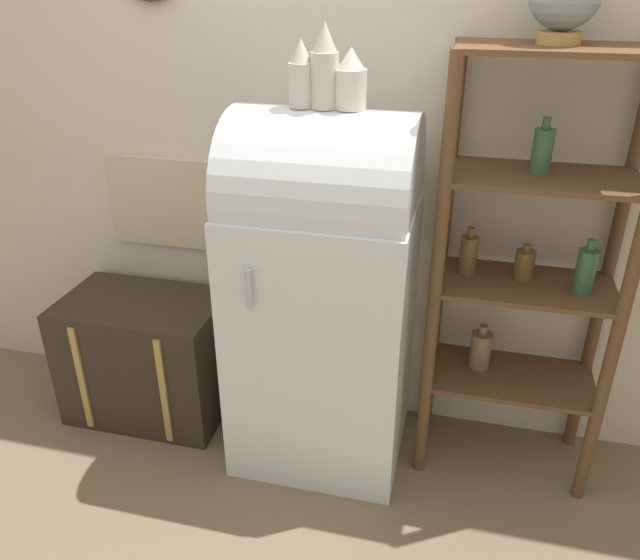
{
  "coord_description": "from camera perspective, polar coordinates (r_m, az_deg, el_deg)",
  "views": [
    {
      "loc": [
        0.52,
        -1.91,
        1.95
      ],
      "look_at": [
        -0.01,
        0.24,
        0.82
      ],
      "focal_mm": 35.0,
      "sensor_mm": 36.0,
      "label": 1
    }
  ],
  "objects": [
    {
      "name": "ground_plane",
      "position": [
        2.78,
        -0.94,
        -17.66
      ],
      "size": [
        12.0,
        12.0,
        0.0
      ],
      "primitive_type": "plane",
      "color": "#7A664C"
    },
    {
      "name": "wall_back",
      "position": [
        2.61,
        2.0,
        13.61
      ],
      "size": [
        7.0,
        0.09,
        2.7
      ],
      "color": "beige",
      "rests_on": "ground_plane"
    },
    {
      "name": "refrigerator",
      "position": [
        2.5,
        0.33,
        -0.98
      ],
      "size": [
        0.7,
        0.65,
        1.5
      ],
      "color": "silver",
      "rests_on": "ground_plane"
    },
    {
      "name": "suitcase_trunk",
      "position": [
        3.07,
        -15.5,
        -6.75
      ],
      "size": [
        0.73,
        0.47,
        0.59
      ],
      "color": "#33281E",
      "rests_on": "ground_plane"
    },
    {
      "name": "shelf_unit",
      "position": [
        2.47,
        18.39,
        1.87
      ],
      "size": [
        0.7,
        0.38,
        1.72
      ],
      "color": "brown",
      "rests_on": "ground_plane"
    },
    {
      "name": "vase_left",
      "position": [
        2.26,
        -1.73,
        18.18
      ],
      "size": [
        0.09,
        0.09,
        0.23
      ],
      "color": "beige",
      "rests_on": "refrigerator"
    },
    {
      "name": "vase_center",
      "position": [
        2.24,
        0.44,
        18.77
      ],
      "size": [
        0.1,
        0.1,
        0.28
      ],
      "color": "beige",
      "rests_on": "refrigerator"
    },
    {
      "name": "vase_right",
      "position": [
        2.23,
        2.82,
        17.75
      ],
      "size": [
        0.11,
        0.11,
        0.2
      ],
      "color": "silver",
      "rests_on": "refrigerator"
    }
  ]
}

